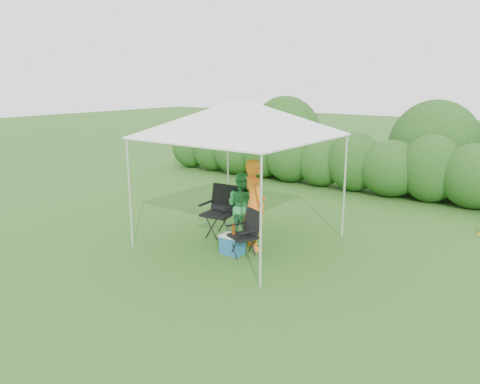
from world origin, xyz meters
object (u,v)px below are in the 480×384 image
Objects in this scene: canopy at (241,118)px; woman at (242,206)px; man at (255,205)px; chair_left at (220,207)px; chair_right at (247,230)px; cooler at (232,244)px.

canopy is 2.24× the size of woman.
man is 0.63m from woman.
woman is (0.52, 0.05, 0.10)m from chair_left.
chair_right reaches higher than cooler.
chair_right is 0.94m from woman.
man is 0.86m from cooler.
man is (0.44, -0.15, -1.59)m from canopy.
chair_left is 0.76× the size of woman.
woman is at bearing 113.17° from cooler.
man is at bearing 126.92° from chair_right.
woman is at bearing -0.92° from chair_left.
woman is (-0.62, 0.68, 0.21)m from chair_right.
man is 1.26× the size of woman.
canopy is at bearing 112.15° from cooler.
canopy is 2.38m from cooler.
chair_right is at bearing 136.90° from man.
chair_left reaches higher than cooler.
chair_right is at bearing -35.35° from chair_left.
chair_left is at bearing 138.54° from cooler.
woman is (-0.52, 0.30, -0.18)m from man.
cooler is (0.88, -0.73, -0.41)m from chair_left.
woman is (-0.08, 0.15, -1.77)m from canopy.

